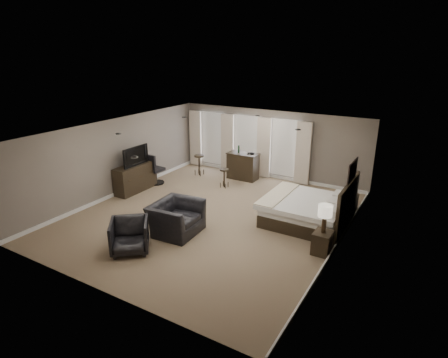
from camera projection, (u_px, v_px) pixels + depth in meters
The scene contains 16 objects.
room at pixel (211, 175), 10.80m from camera, with size 7.60×8.60×2.64m.
window_bay at pixel (246, 144), 14.65m from camera, with size 5.25×0.20×2.30m.
bed at pixel (308, 199), 10.60m from camera, with size 2.26×2.16×1.44m, color silver.
nightstand_near at pixel (322, 243), 9.14m from camera, with size 0.42×0.51×0.56m, color black.
nightstand_far at pixel (350, 203), 11.50m from camera, with size 0.40×0.49×0.53m, color black.
lamp_near at pixel (325, 219), 8.93m from camera, with size 0.34×0.34×0.71m, color beige.
lamp_far at pixel (352, 185), 11.30m from camera, with size 0.31×0.31×0.64m, color beige.
wall_art at pixel (352, 171), 9.72m from camera, with size 0.04×0.96×0.56m, color slate.
dresser at pixel (135, 178), 13.10m from camera, with size 0.53×1.65×0.96m, color black.
tv at pixel (134, 163), 12.91m from camera, with size 1.15×0.66×0.15m, color black.
armchair_near at pixel (176, 213), 10.07m from camera, with size 1.32×0.86×1.16m, color black.
armchair_far at pixel (129, 234), 9.16m from camera, with size 0.89×0.84×0.92m, color black.
bar_counter at pixel (243, 166), 14.29m from camera, with size 1.18×0.61×1.03m, color black.
bar_stool_left at pixel (199, 165), 14.76m from camera, with size 0.39×0.39×0.82m, color black.
bar_stool_right at pixel (224, 178), 13.46m from camera, with size 0.33×0.33×0.69m, color black.
desk_chair at pixel (155, 169), 13.76m from camera, with size 0.59×0.59×1.16m, color black.
Camera 1 is at (5.52, -8.61, 4.77)m, focal length 30.00 mm.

